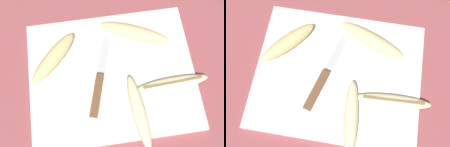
# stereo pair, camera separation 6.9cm
# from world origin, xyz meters

# --- Properties ---
(ground_plane) EXTENTS (4.00, 4.00, 0.00)m
(ground_plane) POSITION_xyz_m (0.00, 0.00, 0.00)
(ground_plane) COLOR #93474C
(cutting_board) EXTENTS (0.44, 0.36, 0.01)m
(cutting_board) POSITION_xyz_m (0.00, 0.00, 0.01)
(cutting_board) COLOR white
(cutting_board) RESTS_ON ground_plane
(knife) EXTENTS (0.08, 0.23, 0.02)m
(knife) POSITION_xyz_m (-0.04, -0.04, 0.02)
(knife) COLOR brown
(knife) RESTS_ON cutting_board
(banana_ripe_center) EXTENTS (0.20, 0.12, 0.03)m
(banana_ripe_center) POSITION_xyz_m (0.08, 0.11, 0.03)
(banana_ripe_center) COLOR beige
(banana_ripe_center) RESTS_ON cutting_board
(banana_pale_long) EXTENTS (0.05, 0.20, 0.03)m
(banana_pale_long) POSITION_xyz_m (0.05, -0.11, 0.03)
(banana_pale_long) COLOR beige
(banana_pale_long) RESTS_ON cutting_board
(banana_bright_far) EXTENTS (0.20, 0.04, 0.02)m
(banana_bright_far) POSITION_xyz_m (0.15, -0.05, 0.02)
(banana_bright_far) COLOR beige
(banana_bright_far) RESTS_ON cutting_board
(banana_spotted_left) EXTENTS (0.15, 0.16, 0.04)m
(banana_spotted_left) POSITION_xyz_m (-0.15, 0.06, 0.03)
(banana_spotted_left) COLOR #DBC684
(banana_spotted_left) RESTS_ON cutting_board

